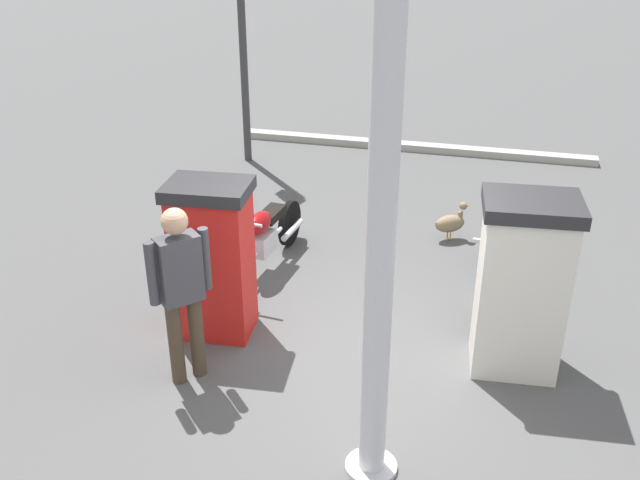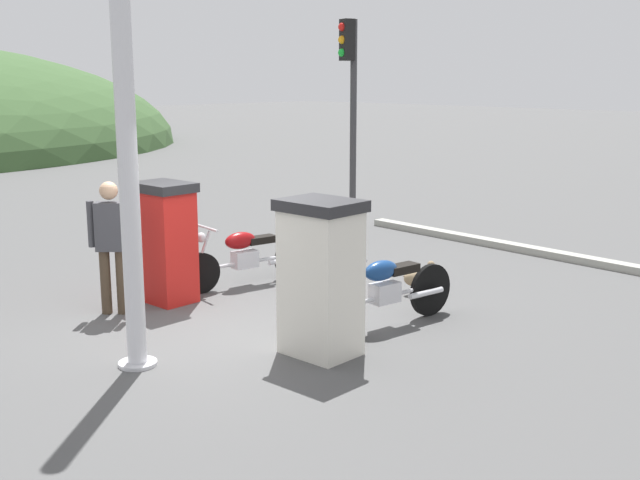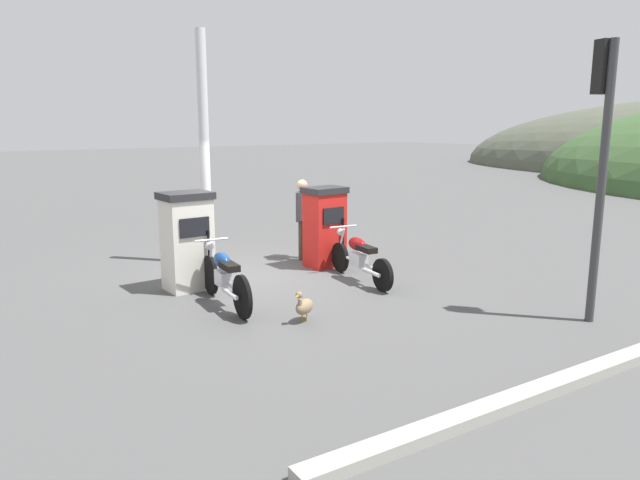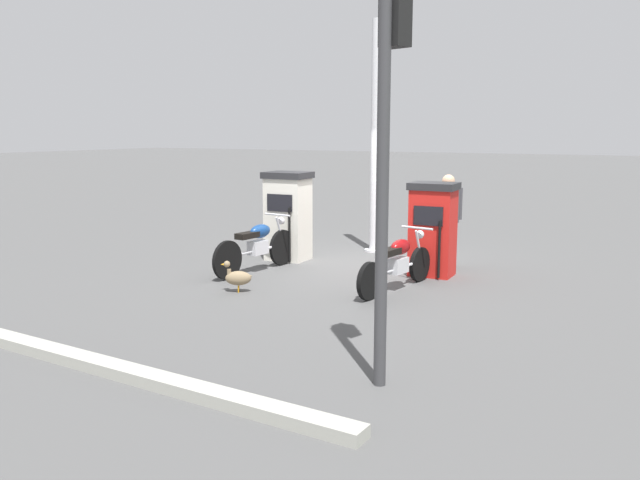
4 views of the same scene
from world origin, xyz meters
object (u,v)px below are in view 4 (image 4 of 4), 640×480
motorcycle_far_pump (397,262)px  canopy_support_pole (376,142)px  fuel_pump_near (288,215)px  motorcycle_near_pump (257,245)px  wandering_duck (238,277)px  roadside_traffic_light (389,107)px  fuel_pump_far (433,229)px  attendant_person (447,214)px

motorcycle_far_pump → canopy_support_pole: size_ratio=0.45×
fuel_pump_near → motorcycle_far_pump: (1.25, 2.75, -0.42)m
motorcycle_near_pump → wandering_duck: 1.52m
motorcycle_far_pump → roadside_traffic_light: bearing=20.4°
wandering_duck → canopy_support_pole: bearing=174.3°
fuel_pump_far → canopy_support_pole: size_ratio=0.35×
fuel_pump_near → wandering_duck: bearing=14.7°
motorcycle_far_pump → attendant_person: size_ratio=1.24×
motorcycle_far_pump → attendant_person: attendant_person is taller
motorcycle_near_pump → roadside_traffic_light: (3.67, 4.00, 2.20)m
fuel_pump_far → motorcycle_far_pump: 1.31m
wandering_duck → fuel_pump_near: bearing=-165.3°
fuel_pump_near → roadside_traffic_light: bearing=40.1°
canopy_support_pole → roadside_traffic_light: bearing=24.9°
fuel_pump_near → motorcycle_near_pump: size_ratio=0.80×
motorcycle_near_pump → roadside_traffic_light: bearing=47.5°
motorcycle_far_pump → canopy_support_pole: (-2.85, -1.66, 1.79)m
fuel_pump_far → attendant_person: (-0.80, -0.01, 0.16)m
fuel_pump_far → wandering_duck: 3.44m
wandering_duck → roadside_traffic_light: (2.28, 3.42, 2.43)m
fuel_pump_far → motorcycle_far_pump: bearing=-6.0°
fuel_pump_far → motorcycle_near_pump: (1.19, -2.79, -0.34)m
fuel_pump_far → motorcycle_far_pump: fuel_pump_far is taller
fuel_pump_near → wandering_duck: 2.73m
motorcycle_near_pump → attendant_person: 3.46m
motorcycle_near_pump → attendant_person: size_ratio=1.26×
fuel_pump_far → motorcycle_near_pump: size_ratio=0.75×
fuel_pump_far → wandering_duck: (2.58, -2.21, -0.57)m
roadside_traffic_light → canopy_support_pole: size_ratio=0.85×
fuel_pump_near → canopy_support_pole: canopy_support_pole is taller
wandering_duck → canopy_support_pole: 4.64m
motorcycle_far_pump → roadside_traffic_light: size_ratio=0.53×
fuel_pump_far → attendant_person: attendant_person is taller
attendant_person → canopy_support_pole: canopy_support_pole is taller
roadside_traffic_light → canopy_support_pole: canopy_support_pole is taller
roadside_traffic_light → wandering_duck: bearing=-123.8°
attendant_person → canopy_support_pole: bearing=-114.1°
motorcycle_far_pump → attendant_person: 2.12m
motorcycle_far_pump → roadside_traffic_light: 4.45m
attendant_person → roadside_traffic_light: roadside_traffic_light is taller
canopy_support_pole → fuel_pump_far: bearing=48.2°
attendant_person → canopy_support_pole: size_ratio=0.36×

